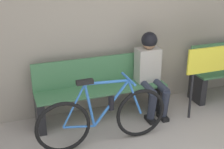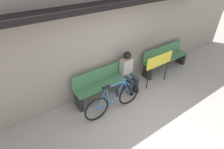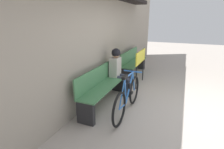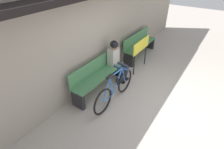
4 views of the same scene
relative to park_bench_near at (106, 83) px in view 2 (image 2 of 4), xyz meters
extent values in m
plane|color=#ADA399|center=(0.26, -1.94, -0.43)|extent=(24.00, 24.00, 0.00)
cube|color=#9E9384|center=(0.26, 0.35, 1.17)|extent=(12.00, 0.12, 3.20)
cube|color=black|center=(0.26, 0.07, 2.07)|extent=(6.60, 0.44, 0.12)
cube|color=#477F51|center=(0.00, -0.06, 0.04)|extent=(1.85, 0.42, 0.03)
cube|color=#477F51|center=(0.00, 0.14, 0.25)|extent=(1.85, 0.03, 0.40)
cube|color=#232326|center=(-0.88, -0.06, -0.20)|extent=(0.10, 0.36, 0.45)
cube|color=#232326|center=(0.88, -0.06, -0.20)|extent=(0.10, 0.36, 0.45)
torus|color=black|center=(-0.68, -0.66, -0.09)|extent=(0.67, 0.05, 0.67)
torus|color=black|center=(0.32, -0.66, -0.09)|extent=(0.67, 0.05, 0.67)
cylinder|color=blue|center=(-0.13, -0.66, 0.41)|extent=(0.55, 0.03, 0.07)
cylinder|color=blue|center=(-0.08, -0.66, 0.12)|extent=(0.47, 0.03, 0.57)
cylinder|color=blue|center=(-0.35, -0.66, 0.14)|extent=(0.13, 0.03, 0.58)
cylinder|color=blue|center=(-0.49, -0.66, -0.12)|extent=(0.39, 0.03, 0.09)
cylinder|color=blue|center=(-0.54, -0.66, 0.17)|extent=(0.30, 0.02, 0.53)
cylinder|color=blue|center=(0.23, -0.66, 0.15)|extent=(0.21, 0.03, 0.50)
cube|color=black|center=(-0.40, -0.66, 0.45)|extent=(0.20, 0.07, 0.05)
cylinder|color=blue|center=(0.14, -0.66, 0.41)|extent=(0.03, 0.40, 0.03)
cylinder|color=black|center=(-0.08, -0.66, 0.12)|extent=(0.07, 0.07, 0.17)
cylinder|color=#2D3342|center=(0.62, -0.25, 0.04)|extent=(0.11, 0.39, 0.13)
cylinder|color=#2D3342|center=(0.62, -0.41, -0.17)|extent=(0.11, 0.17, 0.42)
cube|color=black|center=(0.62, -0.38, -0.40)|extent=(0.10, 0.22, 0.06)
cylinder|color=#2D3342|center=(0.82, -0.25, 0.04)|extent=(0.11, 0.39, 0.13)
cylinder|color=#2D3342|center=(0.82, -0.41, -0.17)|extent=(0.11, 0.17, 0.42)
cube|color=black|center=(0.82, -0.38, -0.40)|extent=(0.10, 0.22, 0.06)
cube|color=#B7B2A8|center=(0.72, -0.02, 0.30)|extent=(0.34, 0.22, 0.49)
sphere|color=#9E7556|center=(0.72, -0.04, 0.65)|extent=(0.20, 0.20, 0.20)
sphere|color=black|center=(0.72, -0.04, 0.68)|extent=(0.23, 0.23, 0.23)
cube|color=#477F51|center=(2.47, -0.06, 0.04)|extent=(1.85, 0.42, 0.03)
cube|color=#477F51|center=(2.47, 0.14, 0.25)|extent=(1.85, 0.03, 0.40)
cube|color=#232326|center=(1.60, -0.06, -0.20)|extent=(0.10, 0.36, 0.45)
cube|color=#232326|center=(3.35, -0.06, -0.20)|extent=(0.10, 0.36, 0.45)
cylinder|color=#232326|center=(1.19, -0.47, -0.08)|extent=(0.04, 0.04, 0.68)
cylinder|color=#232326|center=(2.00, -0.47, -0.08)|extent=(0.04, 0.04, 0.68)
cube|color=yellow|center=(1.60, -0.47, 0.44)|extent=(1.01, 0.03, 0.36)
camera|label=1|loc=(-1.23, -3.84, 1.86)|focal=50.00mm
camera|label=2|loc=(-2.10, -3.34, 2.97)|focal=28.00mm
camera|label=3|loc=(-3.38, -1.65, 1.50)|focal=28.00mm
camera|label=4|loc=(-3.07, -2.54, 2.66)|focal=28.00mm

